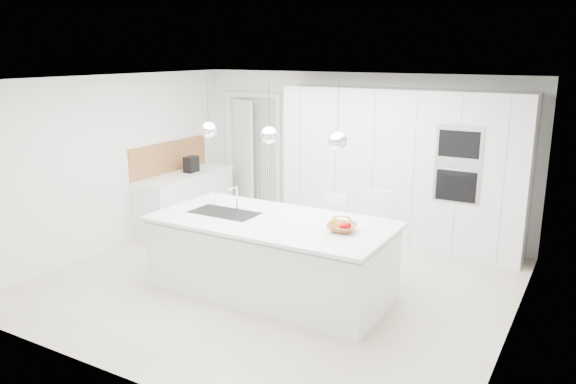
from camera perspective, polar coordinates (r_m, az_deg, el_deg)
The scene contains 28 objects.
floor at distance 7.14m, azimuth -1.22°, elevation -9.11°, with size 5.50×5.50×0.00m, color beige.
wall_back at distance 8.93m, azimuth 7.08°, elevation 3.92°, with size 5.50×5.50×0.00m, color white.
wall_left at distance 8.47m, azimuth -17.41°, elevation 2.82°, with size 5.00×5.00×0.00m, color white.
ceiling at distance 6.57m, azimuth -1.33°, elevation 11.37°, with size 5.50×5.50×0.00m, color white.
tall_cabinets at distance 8.40m, azimuth 11.29°, elevation 2.41°, with size 3.60×0.60×2.30m, color white.
oven_stack at distance 7.83m, azimuth 16.86°, elevation 2.72°, with size 0.62×0.04×1.05m, color #A5A5A8, non-canonical shape.
doorway_frame at distance 9.85m, azimuth -3.53°, elevation 3.63°, with size 1.11×0.08×2.13m, color white, non-canonical shape.
hallway_door at distance 9.96m, azimuth -4.89°, elevation 3.59°, with size 0.82×0.04×2.00m, color white.
radiator at distance 9.71m, azimuth -1.97°, elevation 2.44°, with size 0.32×0.04×1.40m, color white, non-canonical shape.
left_base_cabinets at distance 9.29m, azimuth -10.38°, elevation -0.99°, with size 0.60×1.80×0.86m, color white.
left_worktop at distance 9.18m, azimuth -10.50°, elevation 1.72°, with size 0.62×1.82×0.04m, color white.
oak_backsplash at distance 9.32m, azimuth -11.93°, elevation 3.52°, with size 0.02×1.80×0.50m, color #AE713C.
island_base at distance 6.69m, azimuth -1.84°, elevation -6.77°, with size 2.80×1.20×0.86m, color white.
island_worktop at distance 6.58m, azimuth -1.64°, elevation -2.98°, with size 2.84×1.40×0.04m, color white.
island_sink at distance 6.91m, azimuth -6.45°, elevation -2.75°, with size 0.84×0.44×0.18m, color #3F3F42, non-canonical shape.
island_tap at distance 6.98m, azimuth -5.20°, elevation -0.59°, with size 0.02×0.02×0.30m, color white.
pendant_left at distance 6.80m, azimuth -8.07°, elevation 6.25°, with size 0.20×0.20×0.20m, color white.
pendant_mid at distance 6.32m, azimuth -1.94°, elevation 5.79°, with size 0.20×0.20×0.20m, color white.
pendant_right at distance 5.92m, azimuth 5.09°, elevation 5.17°, with size 0.20×0.20×0.20m, color white.
fruit_bowl at distance 6.17m, azimuth 5.50°, elevation -3.62°, with size 0.33×0.33×0.08m, color #AE713C.
espresso_machine at distance 9.26m, azimuth -9.80°, elevation 2.80°, with size 0.16×0.24×0.26m, color black.
bar_stool_left at distance 7.15m, azimuth 4.39°, elevation -4.60°, with size 0.35×0.48×1.05m, color white, non-canonical shape.
bar_stool_right at distance 7.05m, azimuth 8.72°, elevation -4.65°, with size 0.37×0.52×1.13m, color white, non-canonical shape.
apple_a at distance 6.15m, azimuth 5.83°, elevation -3.44°, with size 0.08×0.08×0.08m, color #A00206.
apple_b at distance 6.12m, azimuth 5.59°, elevation -3.53°, with size 0.07×0.07×0.07m, color #A00206.
apple_c at distance 6.16m, azimuth 6.13°, elevation -3.46°, with size 0.07×0.07×0.07m, color #A00206.
apple_extra_3 at distance 6.11m, azimuth 5.83°, elevation -3.52°, with size 0.08×0.08×0.08m, color #A00206.
banana_bunch at distance 6.17m, azimuth 5.50°, elevation -2.87°, with size 0.22×0.22×0.03m, color gold.
Camera 1 is at (3.41, -5.61, 2.81)m, focal length 35.00 mm.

